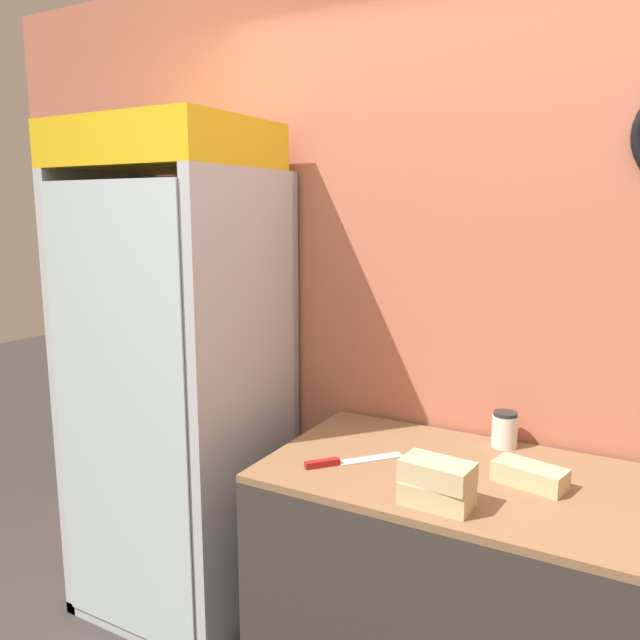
# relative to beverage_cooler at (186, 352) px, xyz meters

# --- Properties ---
(wall_back) EXTENTS (5.20, 0.09, 2.70)m
(wall_back) POSITION_rel_beverage_cooler_xyz_m (1.30, 0.34, 0.24)
(wall_back) COLOR #B7664C
(wall_back) RESTS_ON ground_plane
(prep_counter) EXTENTS (1.42, 0.74, 0.86)m
(prep_counter) POSITION_rel_beverage_cooler_xyz_m (1.30, -0.08, -0.68)
(prep_counter) COLOR #332D28
(prep_counter) RESTS_ON ground_plane
(beverage_cooler) EXTENTS (0.77, 0.69, 2.04)m
(beverage_cooler) POSITION_rel_beverage_cooler_xyz_m (0.00, 0.00, 0.00)
(beverage_cooler) COLOR #B2B7BC
(beverage_cooler) RESTS_ON ground_plane
(sandwich_stack_bottom) EXTENTS (0.21, 0.12, 0.07)m
(sandwich_stack_bottom) POSITION_rel_beverage_cooler_xyz_m (1.22, -0.33, -0.22)
(sandwich_stack_bottom) COLOR tan
(sandwich_stack_bottom) RESTS_ON prep_counter
(sandwich_stack_middle) EXTENTS (0.21, 0.13, 0.07)m
(sandwich_stack_middle) POSITION_rel_beverage_cooler_xyz_m (1.22, -0.33, -0.15)
(sandwich_stack_middle) COLOR tan
(sandwich_stack_middle) RESTS_ON sandwich_stack_bottom
(sandwich_flat_left) EXTENTS (0.23, 0.15, 0.06)m
(sandwich_flat_left) POSITION_rel_beverage_cooler_xyz_m (1.43, -0.07, -0.22)
(sandwich_flat_left) COLOR tan
(sandwich_flat_left) RESTS_ON prep_counter
(chefs_knife) EXTENTS (0.26, 0.29, 0.02)m
(chefs_knife) POSITION_rel_beverage_cooler_xyz_m (0.84, -0.20, -0.24)
(chefs_knife) COLOR silver
(chefs_knife) RESTS_ON prep_counter
(condiment_jar) EXTENTS (0.09, 0.09, 0.13)m
(condiment_jar) POSITION_rel_beverage_cooler_xyz_m (1.29, 0.22, -0.19)
(condiment_jar) COLOR silver
(condiment_jar) RESTS_ON prep_counter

